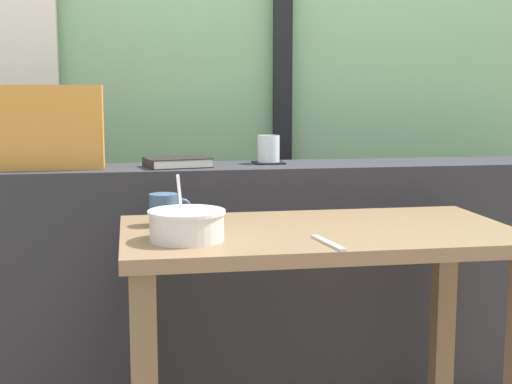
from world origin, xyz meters
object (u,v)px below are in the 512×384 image
object	(u,v)px
coaster_square	(268,163)
ceramic_mug	(164,209)
breakfast_table	(318,275)
fork_utensil	(327,243)
closed_book	(177,162)
soup_bowl	(187,225)
throw_pillow	(51,127)
juice_glass	(268,149)

from	to	relation	value
coaster_square	ceramic_mug	world-z (taller)	coaster_square
breakfast_table	fork_utensil	distance (m)	0.24
closed_book	soup_bowl	size ratio (longest dim) A/B	1.18
throw_pillow	fork_utensil	distance (m)	1.03
breakfast_table	closed_book	distance (m)	0.65
ceramic_mug	throw_pillow	bearing A→B (deg)	128.49
coaster_square	fork_utensil	bearing A→B (deg)	-90.12
fork_utensil	breakfast_table	bearing A→B (deg)	72.81
fork_utensil	closed_book	bearing A→B (deg)	105.13
breakfast_table	coaster_square	bearing A→B (deg)	92.80
throw_pillow	soup_bowl	distance (m)	0.75
coaster_square	juice_glass	xyz separation A→B (m)	(0.00, 0.00, 0.04)
juice_glass	fork_utensil	bearing A→B (deg)	-90.12
breakfast_table	fork_utensil	xyz separation A→B (m)	(-0.03, -0.19, 0.13)
juice_glass	throw_pillow	bearing A→B (deg)	-177.15
breakfast_table	juice_glass	xyz separation A→B (m)	(-0.03, 0.56, 0.29)
breakfast_table	coaster_square	world-z (taller)	coaster_square
closed_book	throw_pillow	xyz separation A→B (m)	(-0.39, 0.03, 0.11)
closed_book	fork_utensil	world-z (taller)	closed_book
throw_pillow	soup_bowl	size ratio (longest dim) A/B	1.70
closed_book	breakfast_table	bearing A→B (deg)	-56.08
juice_glass	soup_bowl	xyz separation A→B (m)	(-0.33, -0.66, -0.13)
closed_book	ceramic_mug	world-z (taller)	closed_book
breakfast_table	throw_pillow	size ratio (longest dim) A/B	3.22
coaster_square	soup_bowl	distance (m)	0.74
fork_utensil	juice_glass	bearing A→B (deg)	81.17
coaster_square	breakfast_table	bearing A→B (deg)	-87.20
throw_pillow	soup_bowl	bearing A→B (deg)	-59.17
breakfast_table	soup_bowl	bearing A→B (deg)	-164.87
coaster_square	soup_bowl	bearing A→B (deg)	-116.35
soup_bowl	juice_glass	bearing A→B (deg)	63.65
juice_glass	fork_utensil	distance (m)	0.77
juice_glass	closed_book	world-z (taller)	juice_glass
juice_glass	coaster_square	bearing A→B (deg)	0.00
soup_bowl	breakfast_table	bearing A→B (deg)	15.13
juice_glass	ceramic_mug	xyz separation A→B (m)	(-0.37, -0.45, -0.12)
throw_pillow	ceramic_mug	bearing A→B (deg)	-51.51
coaster_square	closed_book	world-z (taller)	closed_book
closed_book	ceramic_mug	xyz separation A→B (m)	(-0.06, -0.39, -0.09)
fork_utensil	coaster_square	bearing A→B (deg)	81.17
fork_utensil	soup_bowl	bearing A→B (deg)	154.24
breakfast_table	soup_bowl	world-z (taller)	soup_bowl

